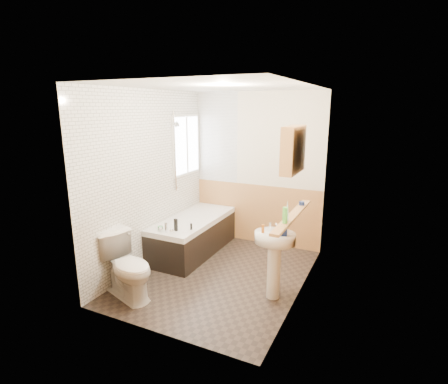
{
  "coord_description": "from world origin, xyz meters",
  "views": [
    {
      "loc": [
        1.96,
        -3.94,
        2.27
      ],
      "look_at": [
        0.0,
        0.15,
        1.15
      ],
      "focal_mm": 28.0,
      "sensor_mm": 36.0,
      "label": 1
    }
  ],
  "objects_px": {
    "bathtub": "(193,234)",
    "toilet": "(127,267)",
    "sink": "(274,252)",
    "pine_shelf": "(293,216)",
    "medicine_cabinet": "(293,150)"
  },
  "relations": [
    {
      "from": "bathtub",
      "to": "sink",
      "type": "xyz_separation_m",
      "value": [
        1.57,
        -0.77,
        0.3
      ]
    },
    {
      "from": "pine_shelf",
      "to": "medicine_cabinet",
      "type": "bearing_deg",
      "value": -159.91
    },
    {
      "from": "toilet",
      "to": "sink",
      "type": "relative_size",
      "value": 0.84
    },
    {
      "from": "bathtub",
      "to": "pine_shelf",
      "type": "xyz_separation_m",
      "value": [
        1.77,
        -0.78,
        0.78
      ]
    },
    {
      "from": "toilet",
      "to": "sink",
      "type": "distance_m",
      "value": 1.77
    },
    {
      "from": "bathtub",
      "to": "pine_shelf",
      "type": "height_order",
      "value": "pine_shelf"
    },
    {
      "from": "sink",
      "to": "pine_shelf",
      "type": "height_order",
      "value": "pine_shelf"
    },
    {
      "from": "sink",
      "to": "pine_shelf",
      "type": "relative_size",
      "value": 0.69
    },
    {
      "from": "pine_shelf",
      "to": "medicine_cabinet",
      "type": "distance_m",
      "value": 0.74
    },
    {
      "from": "pine_shelf",
      "to": "medicine_cabinet",
      "type": "xyz_separation_m",
      "value": [
        -0.03,
        -0.01,
        0.74
      ]
    },
    {
      "from": "bathtub",
      "to": "toilet",
      "type": "relative_size",
      "value": 2.09
    },
    {
      "from": "sink",
      "to": "medicine_cabinet",
      "type": "relative_size",
      "value": 1.69
    },
    {
      "from": "toilet",
      "to": "medicine_cabinet",
      "type": "height_order",
      "value": "medicine_cabinet"
    },
    {
      "from": "toilet",
      "to": "sink",
      "type": "bearing_deg",
      "value": -46.59
    },
    {
      "from": "bathtub",
      "to": "toilet",
      "type": "xyz_separation_m",
      "value": [
        -0.03,
        -1.5,
        0.09
      ]
    }
  ]
}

